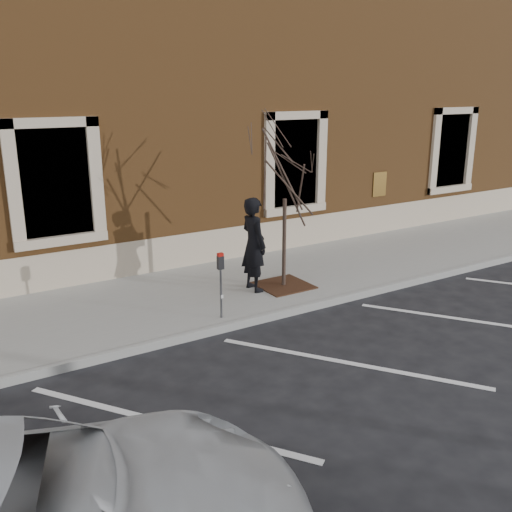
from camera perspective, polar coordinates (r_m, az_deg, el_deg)
ground at (r=11.02m, az=1.66°, el=-6.25°), size 120.00×120.00×0.00m
sidewalk_near at (r=12.39m, az=-2.83°, el=-3.28°), size 40.00×3.50×0.15m
curb_near at (r=10.95m, az=1.81°, el=-5.97°), size 40.00×0.12×0.15m
parking_stripes at (r=9.44m, az=9.21°, el=-10.52°), size 28.00×4.40×0.01m
building_civic at (r=17.15m, az=-13.22°, el=15.16°), size 40.00×8.62×8.00m
man at (r=11.81m, az=-0.23°, el=1.17°), size 0.48×0.72×1.98m
parking_meter at (r=10.38m, az=-3.56°, el=-1.73°), size 0.11×0.09×1.25m
tree_grate at (r=12.33m, az=2.77°, el=-2.93°), size 1.07×1.07×0.03m
sapling at (r=11.76m, az=2.94°, el=8.21°), size 2.08×2.08×3.46m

